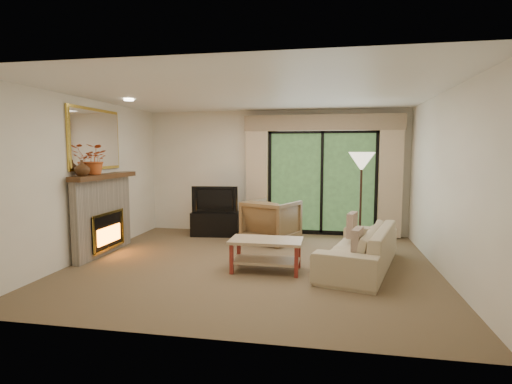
% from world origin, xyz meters
% --- Properties ---
extents(floor, '(5.50, 5.50, 0.00)m').
position_xyz_m(floor, '(0.00, 0.00, 0.00)').
color(floor, brown).
rests_on(floor, ground).
extents(ceiling, '(5.50, 5.50, 0.00)m').
position_xyz_m(ceiling, '(0.00, 0.00, 2.60)').
color(ceiling, white).
rests_on(ceiling, ground).
extents(wall_back, '(5.00, 0.00, 5.00)m').
position_xyz_m(wall_back, '(0.00, 2.50, 1.30)').
color(wall_back, silver).
rests_on(wall_back, ground).
extents(wall_front, '(5.00, 0.00, 5.00)m').
position_xyz_m(wall_front, '(0.00, -2.50, 1.30)').
color(wall_front, silver).
rests_on(wall_front, ground).
extents(wall_left, '(0.00, 5.00, 5.00)m').
position_xyz_m(wall_left, '(-2.75, 0.00, 1.30)').
color(wall_left, silver).
rests_on(wall_left, ground).
extents(wall_right, '(0.00, 5.00, 5.00)m').
position_xyz_m(wall_right, '(2.75, 0.00, 1.30)').
color(wall_right, silver).
rests_on(wall_right, ground).
extents(fireplace, '(0.24, 1.70, 1.37)m').
position_xyz_m(fireplace, '(-2.63, 0.20, 0.69)').
color(fireplace, gray).
rests_on(fireplace, floor).
extents(mirror, '(0.07, 1.45, 1.02)m').
position_xyz_m(mirror, '(-2.71, 0.20, 1.95)').
color(mirror, gold).
rests_on(mirror, wall_left).
extents(sliding_door, '(2.26, 0.10, 2.16)m').
position_xyz_m(sliding_door, '(1.00, 2.45, 1.10)').
color(sliding_door, black).
rests_on(sliding_door, floor).
extents(curtain_left, '(0.45, 0.18, 2.35)m').
position_xyz_m(curtain_left, '(-0.35, 2.34, 1.20)').
color(curtain_left, '#CCAF8C').
rests_on(curtain_left, floor).
extents(curtain_right, '(0.45, 0.18, 2.35)m').
position_xyz_m(curtain_right, '(2.35, 2.34, 1.20)').
color(curtain_right, '#CCAF8C').
rests_on(curtain_right, floor).
extents(cornice, '(3.20, 0.24, 0.32)m').
position_xyz_m(cornice, '(1.00, 2.36, 2.32)').
color(cornice, '#947B5F').
rests_on(cornice, wall_back).
extents(media_console, '(1.02, 0.54, 0.49)m').
position_xyz_m(media_console, '(-1.15, 1.95, 0.25)').
color(media_console, black).
rests_on(media_console, floor).
extents(tv, '(0.95, 0.22, 0.54)m').
position_xyz_m(tv, '(-1.15, 1.95, 0.76)').
color(tv, black).
rests_on(tv, media_console).
extents(armchair, '(1.18, 1.19, 0.83)m').
position_xyz_m(armchair, '(0.07, 1.54, 0.41)').
color(armchair, brown).
rests_on(armchair, floor).
extents(sofa, '(1.38, 2.33, 0.64)m').
position_xyz_m(sofa, '(1.61, 0.10, 0.32)').
color(sofa, tan).
rests_on(sofa, floor).
extents(pillow_near, '(0.19, 0.39, 0.38)m').
position_xyz_m(pillow_near, '(1.53, -0.53, 0.54)').
color(pillow_near, '#4C2922').
rests_on(pillow_near, sofa).
extents(pillow_far, '(0.20, 0.42, 0.40)m').
position_xyz_m(pillow_far, '(1.53, 0.72, 0.54)').
color(pillow_far, '#4C2922').
rests_on(pillow_far, sofa).
extents(coffee_table, '(1.05, 0.58, 0.47)m').
position_xyz_m(coffee_table, '(0.26, -0.29, 0.24)').
color(coffee_table, tan).
rests_on(coffee_table, floor).
extents(floor_lamp, '(0.49, 0.49, 1.73)m').
position_xyz_m(floor_lamp, '(1.71, 1.34, 0.87)').
color(floor_lamp, beige).
rests_on(floor_lamp, floor).
extents(vase, '(0.28, 0.28, 0.25)m').
position_xyz_m(vase, '(-2.61, -0.36, 1.49)').
color(vase, '#432713').
rests_on(vase, fireplace).
extents(branches, '(0.45, 0.40, 0.49)m').
position_xyz_m(branches, '(-2.61, 0.01, 1.61)').
color(branches, '#C55321').
rests_on(branches, fireplace).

